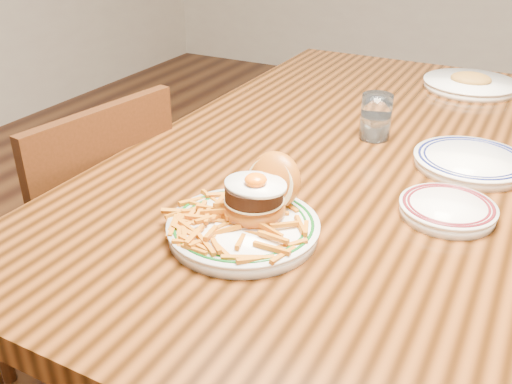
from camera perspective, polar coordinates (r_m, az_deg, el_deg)
The scene contains 7 objects.
table at distance 1.35m, azimuth 8.35°, elevation 1.13°, with size 0.85×1.60×0.75m.
chair_left at distance 1.52m, azimuth -16.37°, elevation -5.43°, with size 0.45×0.45×0.86m.
main_plate at distance 0.95m, azimuth -0.74°, elevation -2.24°, with size 0.26×0.27×0.12m.
side_plate at distance 1.06m, azimuth 18.62°, elevation -1.57°, with size 0.17×0.17×0.03m.
rear_plate at distance 1.27m, azimuth 20.72°, elevation 2.94°, with size 0.23×0.23×0.03m.
water_glass at distance 1.35m, azimuth 11.87°, elevation 7.12°, with size 0.07×0.07×0.11m.
far_plate at distance 1.80m, azimuth 20.63°, elevation 10.11°, with size 0.27×0.27×0.05m.
Camera 1 is at (0.38, -1.15, 1.26)m, focal length 40.00 mm.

